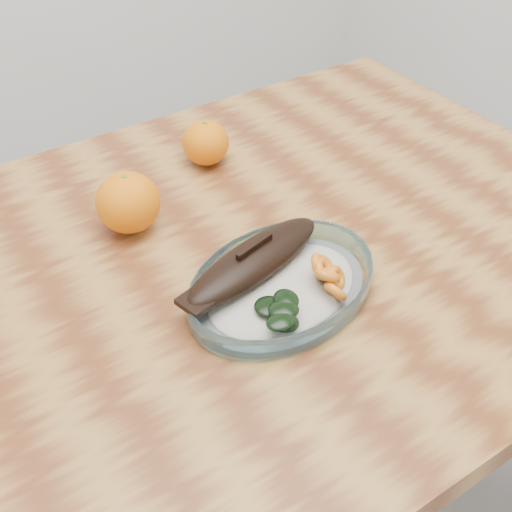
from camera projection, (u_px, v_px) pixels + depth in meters
name	position (u px, v px, depth m)	size (l,w,h in m)	color
dining_table	(224.00, 313.00, 0.92)	(1.20, 0.80, 0.75)	brown
plated_meal	(281.00, 282.00, 0.79)	(0.54, 0.54, 0.08)	white
orange_left	(128.00, 202.00, 0.88)	(0.09, 0.09, 0.09)	#FF6A05
orange_right	(206.00, 143.00, 1.01)	(0.07, 0.07, 0.07)	#FF6A05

